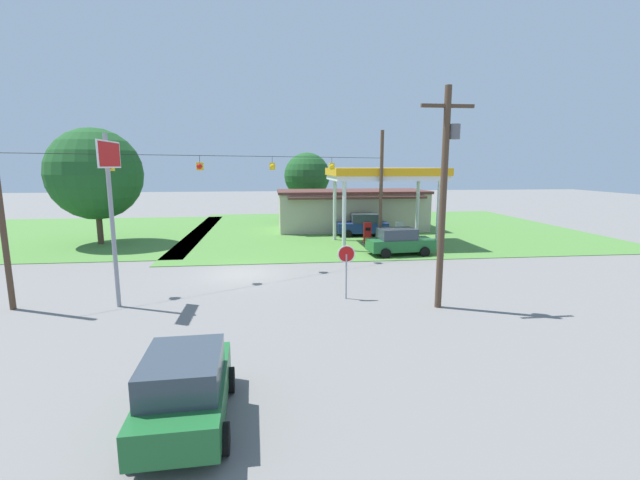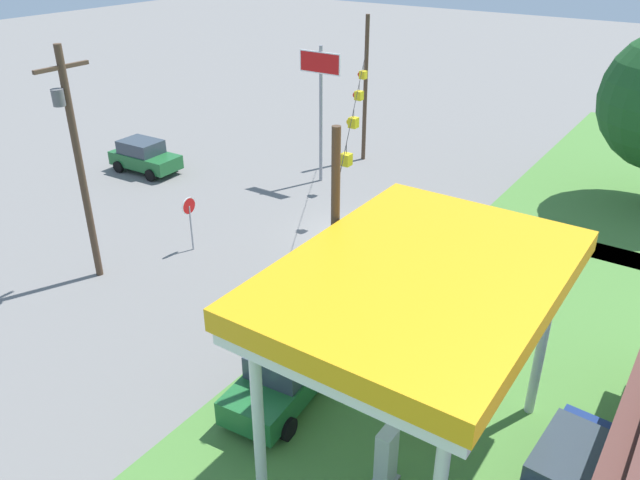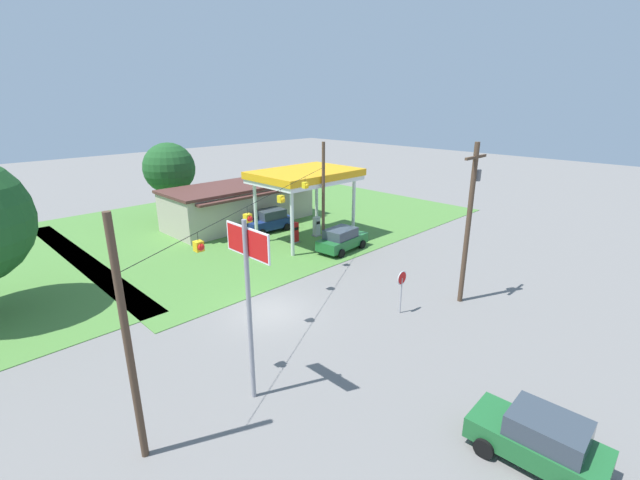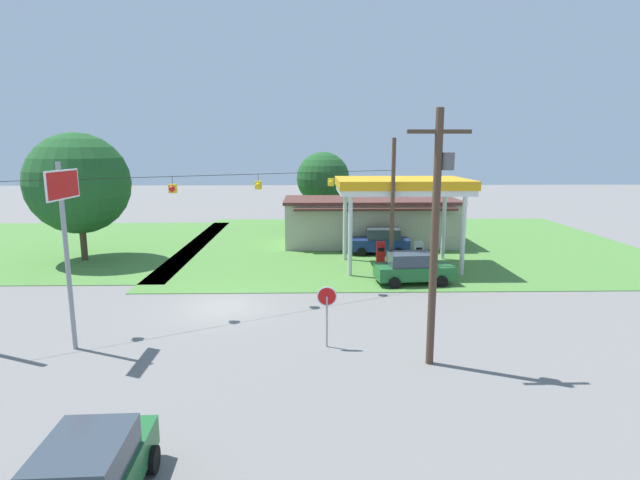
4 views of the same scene
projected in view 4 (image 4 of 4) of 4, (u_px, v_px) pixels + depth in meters
ground_plane at (222, 307)px, 25.00m from camera, size 160.00×160.00×0.00m
grass_verge_station_corner at (406, 243)px, 41.22m from camera, size 36.00×28.00×0.04m
grass_verge_opposite_corner at (58, 245)px, 40.38m from camera, size 24.00×24.00×0.04m
gas_station_canopy at (401, 187)px, 32.22m from camera, size 8.36×5.89×5.88m
gas_station_store at (370, 221)px, 40.80m from camera, size 13.99×6.52×3.76m
fuel_pump_near at (381, 255)px, 33.02m from camera, size 0.71×0.56×1.73m
fuel_pump_far at (418, 255)px, 33.07m from camera, size 0.71×0.56×1.73m
car_at_pumps_front at (413, 268)px, 29.02m from camera, size 4.59×2.41×1.84m
car_at_pumps_rear at (380, 241)px, 37.00m from camera, size 4.45×2.32×1.97m
car_on_crossroad at (89, 476)px, 10.73m from camera, size 2.23×4.20×1.83m
stop_sign_roadside at (327, 303)px, 19.68m from camera, size 0.80×0.08×2.50m
stop_sign_overhead at (65, 216)px, 18.86m from camera, size 0.22×2.49×7.35m
utility_pole_main at (436, 226)px, 17.54m from camera, size 2.20×0.44×9.21m
signal_span_gantry at (218, 216)px, 24.14m from camera, size 18.84×10.24×8.41m
tree_behind_station at (323, 179)px, 46.17m from camera, size 4.90×4.90×7.44m
tree_west_verge at (78, 183)px, 34.22m from camera, size 6.91×6.91×8.88m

